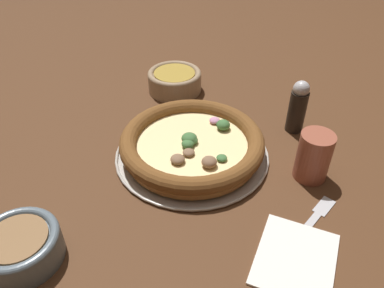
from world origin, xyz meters
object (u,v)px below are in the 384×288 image
at_px(pizza_tray, 192,154).
at_px(pepper_shaker, 298,107).
at_px(napkin, 296,258).
at_px(drinking_cup, 314,156).
at_px(fork, 311,223).
at_px(pizza, 192,144).
at_px(bowl_far, 20,246).
at_px(bowl_near, 175,80).

distance_m(pizza_tray, pepper_shaker, 0.24).
distance_m(pizza_tray, napkin, 0.29).
xyz_separation_m(drinking_cup, fork, (0.04, -0.11, -0.04)).
bearing_deg(pizza, napkin, -23.55).
bearing_deg(drinking_cup, bowl_far, -125.05).
bearing_deg(pepper_shaker, pizza, -123.85).
distance_m(pizza, bowl_far, 0.34).
distance_m(bowl_near, fork, 0.49).
relative_size(pizza, drinking_cup, 3.00).
height_order(pizza, drinking_cup, drinking_cup).
bearing_deg(bowl_near, fork, -27.36).
relative_size(bowl_far, napkin, 0.77).
xyz_separation_m(fork, pepper_shaker, (-0.12, 0.23, 0.06)).
distance_m(pizza, pepper_shaker, 0.24).
distance_m(bowl_near, drinking_cup, 0.41).
relative_size(bowl_far, drinking_cup, 1.27).
relative_size(bowl_far, pepper_shaker, 1.01).
distance_m(bowl_near, pepper_shaker, 0.32).
height_order(drinking_cup, pepper_shaker, pepper_shaker).
bearing_deg(drinking_cup, pepper_shaker, 123.02).
xyz_separation_m(bowl_near, drinking_cup, (0.39, -0.12, 0.02)).
bearing_deg(fork, napkin, -168.30).
xyz_separation_m(pizza_tray, fork, (0.26, -0.04, -0.00)).
bearing_deg(pizza_tray, napkin, -23.52).
height_order(napkin, pepper_shaker, pepper_shaker).
relative_size(pizza_tray, bowl_near, 2.28).
height_order(bowl_far, napkin, bowl_far).
height_order(pizza_tray, pizza, pizza).
relative_size(drinking_cup, pepper_shaker, 0.80).
distance_m(napkin, fork, 0.08).
bearing_deg(pizza, bowl_far, -102.46).
relative_size(bowl_near, napkin, 0.85).
height_order(pizza, pepper_shaker, pepper_shaker).
xyz_separation_m(pizza, drinking_cup, (0.21, 0.07, 0.02)).
bearing_deg(bowl_near, pizza_tray, -46.52).
height_order(bowl_near, pepper_shaker, pepper_shaker).
distance_m(bowl_far, napkin, 0.40).
distance_m(drinking_cup, pepper_shaker, 0.15).
bearing_deg(pizza, fork, -7.86).
xyz_separation_m(pizza, pepper_shaker, (0.13, 0.20, 0.03)).
bearing_deg(napkin, pizza, 156.45).
relative_size(pizza_tray, drinking_cup, 3.23).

